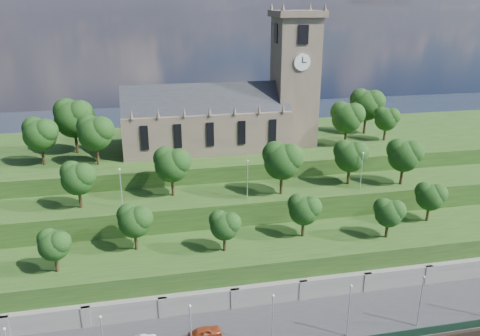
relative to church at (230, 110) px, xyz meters
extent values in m
cube|color=#2D2D30|center=(-0.79, -39.98, -21.52)|extent=(160.00, 12.00, 2.00)
cube|color=slate|center=(-0.79, -33.98, -20.02)|extent=(160.00, 2.00, 5.00)
cube|color=slate|center=(-35.79, -34.78, -20.02)|extent=(1.20, 0.60, 5.00)
cube|color=slate|center=(-25.79, -34.78, -20.02)|extent=(1.20, 0.60, 5.00)
cube|color=slate|center=(-15.79, -34.78, -20.02)|extent=(1.20, 0.60, 5.00)
cube|color=slate|center=(-5.79, -34.78, -20.02)|extent=(1.20, 0.60, 5.00)
cube|color=slate|center=(4.21, -34.78, -20.02)|extent=(1.20, 0.60, 5.00)
cube|color=slate|center=(14.21, -34.78, -20.02)|extent=(1.20, 0.60, 5.00)
cube|color=slate|center=(24.21, -34.78, -20.02)|extent=(1.20, 0.60, 5.00)
cube|color=#234316|center=(-0.79, -27.98, -18.52)|extent=(160.00, 12.00, 8.00)
cube|color=#234316|center=(-0.79, -16.98, -16.52)|extent=(160.00, 10.00, 12.00)
cube|color=#234316|center=(-0.79, 4.02, -15.02)|extent=(160.00, 32.00, 15.00)
cube|color=brown|center=(-4.79, 0.02, -3.52)|extent=(32.00, 12.00, 8.00)
cube|color=black|center=(-4.79, 0.02, 0.48)|extent=(32.00, 10.18, 10.18)
cone|color=brown|center=(-18.79, -5.98, 1.38)|extent=(0.70, 0.70, 1.80)
cone|color=brown|center=(-14.12, -5.98, 1.38)|extent=(0.70, 0.70, 1.80)
cone|color=brown|center=(-9.46, -5.98, 1.38)|extent=(0.70, 0.70, 1.80)
cone|color=brown|center=(-4.79, -5.98, 1.38)|extent=(0.70, 0.70, 1.80)
cone|color=brown|center=(-0.12, -5.98, 1.38)|extent=(0.70, 0.70, 1.80)
cone|color=brown|center=(4.54, -5.98, 1.38)|extent=(0.70, 0.70, 1.80)
cone|color=brown|center=(9.21, -5.98, 1.38)|extent=(0.70, 0.70, 1.80)
cube|color=black|center=(-16.79, -6.06, -3.02)|extent=(1.40, 0.25, 4.50)
cube|color=black|center=(-10.79, -6.06, -3.02)|extent=(1.40, 0.25, 4.50)
cube|color=black|center=(-4.79, -6.06, -3.02)|extent=(1.40, 0.25, 4.50)
cube|color=black|center=(1.21, -6.06, -3.02)|extent=(1.40, 0.25, 4.50)
cube|color=black|center=(7.21, -6.06, -3.02)|extent=(1.40, 0.25, 4.50)
cube|color=brown|center=(13.21, 0.02, 4.98)|extent=(8.00, 8.00, 25.00)
cube|color=brown|center=(13.21, 0.02, 18.08)|extent=(9.20, 9.20, 1.20)
cone|color=brown|center=(9.21, -3.98, 19.28)|extent=(0.80, 0.80, 1.60)
cone|color=brown|center=(9.21, 4.02, 19.28)|extent=(0.80, 0.80, 1.60)
cone|color=brown|center=(17.21, -3.98, 19.28)|extent=(0.80, 0.80, 1.60)
cone|color=brown|center=(17.21, 4.02, 19.28)|extent=(0.80, 0.80, 1.60)
cube|color=black|center=(13.21, -4.06, 14.48)|extent=(2.00, 0.25, 3.50)
cube|color=black|center=(13.21, 4.10, 14.48)|extent=(2.00, 0.25, 3.50)
cube|color=black|center=(9.13, 0.02, 14.48)|extent=(0.25, 2.00, 3.50)
cube|color=black|center=(17.29, 0.02, 14.48)|extent=(0.25, 2.00, 3.50)
cylinder|color=white|center=(13.21, -4.10, 9.48)|extent=(3.20, 0.30, 3.20)
cylinder|color=white|center=(17.33, 0.02, 9.48)|extent=(0.30, 3.20, 3.20)
cube|color=black|center=(13.21, -4.28, 9.98)|extent=(0.12, 0.05, 1.10)
cube|color=black|center=(13.61, -4.28, 9.48)|extent=(0.80, 0.05, 0.12)
cylinder|color=black|center=(-29.52, -29.98, -13.18)|extent=(0.48, 0.48, 2.69)
sphere|color=#12340E|center=(-29.52, -29.98, -10.58)|extent=(4.18, 4.18, 4.18)
sphere|color=#12340E|center=(-28.68, -30.40, -9.96)|extent=(3.13, 3.13, 3.13)
sphere|color=#12340E|center=(-30.25, -29.46, -9.75)|extent=(2.92, 2.92, 2.92)
cylinder|color=black|center=(-18.96, -25.98, -12.99)|extent=(0.50, 0.50, 3.07)
sphere|color=#12340E|center=(-18.96, -25.98, -10.02)|extent=(4.77, 4.77, 4.77)
sphere|color=#12340E|center=(-18.01, -26.46, -9.31)|extent=(3.58, 3.58, 3.58)
sphere|color=#12340E|center=(-19.80, -25.39, -9.07)|extent=(3.34, 3.34, 3.34)
cylinder|color=black|center=(-6.17, -28.98, -13.17)|extent=(0.48, 0.48, 2.71)
sphere|color=#12340E|center=(-6.17, -28.98, -10.55)|extent=(4.22, 4.22, 4.22)
sphere|color=#12340E|center=(-5.33, -29.41, -9.91)|extent=(3.16, 3.16, 3.16)
sphere|color=#12340E|center=(-6.91, -28.46, -9.70)|extent=(2.95, 2.95, 2.95)
cylinder|color=black|center=(6.60, -26.98, -13.03)|extent=(0.49, 0.49, 2.98)
sphere|color=#12340E|center=(6.60, -26.98, -10.14)|extent=(4.64, 4.64, 4.64)
sphere|color=#12340E|center=(7.53, -27.45, -9.45)|extent=(3.48, 3.48, 3.48)
sphere|color=#12340E|center=(5.79, -26.40, -9.22)|extent=(3.25, 3.25, 3.25)
cylinder|color=black|center=(19.28, -29.98, -13.14)|extent=(0.48, 0.48, 2.75)
sphere|color=#12340E|center=(19.28, -29.98, -10.48)|extent=(4.29, 4.29, 4.29)
sphere|color=#12340E|center=(20.14, -30.41, -9.84)|extent=(3.21, 3.21, 3.21)
sphere|color=#12340E|center=(18.53, -29.45, -9.62)|extent=(3.00, 3.00, 3.00)
cylinder|color=black|center=(28.85, -25.98, -13.06)|extent=(0.49, 0.49, 2.91)
sphere|color=#12340E|center=(28.85, -25.98, -10.25)|extent=(4.53, 4.53, 4.53)
sphere|color=#12340E|center=(29.76, -26.44, -9.57)|extent=(3.40, 3.40, 3.40)
sphere|color=#12340E|center=(28.06, -25.42, -9.34)|extent=(3.17, 3.17, 3.17)
cylinder|color=black|center=(-27.29, -17.98, -8.88)|extent=(0.51, 0.51, 3.27)
sphere|color=#12340E|center=(-27.29, -17.98, -5.72)|extent=(5.09, 5.09, 5.09)
sphere|color=#12340E|center=(-26.27, -18.49, -4.96)|extent=(3.82, 3.82, 3.82)
sphere|color=#12340E|center=(-28.18, -17.35, -4.70)|extent=(3.57, 3.57, 3.57)
cylinder|color=black|center=(-12.67, -15.98, -8.71)|extent=(0.52, 0.52, 3.62)
sphere|color=#12340E|center=(-12.67, -15.98, -5.22)|extent=(5.63, 5.63, 5.63)
sphere|color=#12340E|center=(-11.54, -16.55, -4.37)|extent=(4.22, 4.22, 4.22)
sphere|color=#12340E|center=(-13.66, -15.28, -4.09)|extent=(3.94, 3.94, 3.94)
cylinder|color=black|center=(5.30, -18.98, -8.57)|extent=(0.53, 0.53, 3.90)
sphere|color=#12340E|center=(5.30, -18.98, -4.80)|extent=(6.06, 6.06, 6.06)
sphere|color=#12340E|center=(6.51, -19.59, -3.89)|extent=(4.55, 4.55, 4.55)
sphere|color=#12340E|center=(4.24, -18.23, -3.59)|extent=(4.25, 4.25, 4.25)
cylinder|color=black|center=(18.31, -16.98, -8.80)|extent=(0.51, 0.51, 3.45)
sphere|color=#12340E|center=(18.31, -16.98, -5.46)|extent=(5.37, 5.37, 5.37)
sphere|color=#12340E|center=(19.38, -17.52, -4.66)|extent=(4.02, 4.02, 4.02)
sphere|color=#12340E|center=(17.37, -16.31, -4.39)|extent=(3.76, 3.76, 3.76)
cylinder|color=black|center=(27.51, -18.98, -8.74)|extent=(0.52, 0.52, 3.56)
sphere|color=#12340E|center=(27.51, -18.98, -5.31)|extent=(5.53, 5.53, 5.53)
sphere|color=#12340E|center=(28.61, -19.54, -4.48)|extent=(4.15, 4.15, 4.15)
sphere|color=#12340E|center=(26.54, -18.29, -4.20)|extent=(3.87, 3.87, 3.87)
cylinder|color=black|center=(-34.86, -3.98, -5.66)|extent=(0.53, 0.53, 3.73)
sphere|color=#12340E|center=(-34.86, -3.98, -2.05)|extent=(5.81, 5.81, 5.81)
sphere|color=#12340E|center=(-33.70, -4.57, -1.18)|extent=(4.35, 4.35, 4.35)
sphere|color=#12340E|center=(-35.88, -3.26, -0.89)|extent=(4.06, 4.06, 4.06)
cylinder|color=black|center=(-29.79, 2.02, -5.24)|extent=(0.56, 0.56, 4.56)
sphere|color=#12340E|center=(-29.79, 2.02, -0.84)|extent=(7.09, 7.09, 7.09)
sphere|color=#12340E|center=(-28.37, 1.31, 0.22)|extent=(5.31, 5.31, 5.31)
sphere|color=#12340E|center=(-31.03, 2.90, 0.58)|extent=(4.96, 4.96, 4.96)
cylinder|color=black|center=(-25.27, -5.98, -5.57)|extent=(0.53, 0.53, 3.90)
sphere|color=#12340E|center=(-25.27, -5.98, -1.80)|extent=(6.06, 6.06, 6.06)
sphere|color=#12340E|center=(-24.06, -6.59, -0.90)|extent=(4.55, 4.55, 4.55)
sphere|color=#12340E|center=(-26.33, -5.23, -0.59)|extent=(4.24, 4.24, 4.24)
cylinder|color=black|center=(23.16, -3.98, -5.58)|extent=(0.53, 0.53, 3.89)
sphere|color=#12340E|center=(23.16, -3.98, -1.81)|extent=(6.05, 6.05, 6.05)
sphere|color=#12340E|center=(24.37, -4.59, -0.90)|extent=(4.54, 4.54, 4.54)
sphere|color=#12340E|center=(22.10, -3.23, -0.60)|extent=(4.24, 4.24, 4.24)
cylinder|color=black|center=(31.24, 4.02, -5.38)|extent=(0.55, 0.55, 4.28)
sphere|color=#12340E|center=(31.24, 4.02, -1.25)|extent=(6.65, 6.65, 6.65)
sphere|color=#12340E|center=(32.57, 3.35, -0.25)|extent=(4.99, 4.99, 4.99)
sphere|color=#12340E|center=(30.08, 4.85, 0.08)|extent=(4.66, 4.66, 4.66)
cylinder|color=black|center=(32.92, -1.98, -5.99)|extent=(0.50, 0.50, 3.06)
sphere|color=#12340E|center=(32.92, -1.98, -3.03)|extent=(4.77, 4.77, 4.77)
sphere|color=#12340E|center=(33.88, -2.46, -2.31)|extent=(3.58, 3.58, 3.58)
sphere|color=#12340E|center=(32.09, -1.39, -2.07)|extent=(3.34, 3.34, 3.34)
sphere|color=silver|center=(-32.79, -43.48, -13.02)|extent=(0.36, 0.36, 0.36)
sphere|color=silver|center=(-22.79, -43.48, -13.02)|extent=(0.36, 0.36, 0.36)
cylinder|color=#B2B2B7|center=(-12.79, -43.48, -16.83)|extent=(0.16, 0.16, 7.38)
sphere|color=silver|center=(-12.79, -43.48, -13.02)|extent=(0.36, 0.36, 0.36)
cylinder|color=#B2B2B7|center=(-2.79, -43.48, -16.83)|extent=(0.16, 0.16, 7.38)
sphere|color=silver|center=(-2.79, -43.48, -13.02)|extent=(0.36, 0.36, 0.36)
cylinder|color=#B2B2B7|center=(7.21, -43.48, -16.83)|extent=(0.16, 0.16, 7.38)
sphere|color=silver|center=(7.21, -43.48, -13.02)|extent=(0.36, 0.36, 0.36)
cylinder|color=#B2B2B7|center=(17.21, -43.48, -16.83)|extent=(0.16, 0.16, 7.38)
sphere|color=silver|center=(17.21, -43.48, -13.02)|extent=(0.36, 0.36, 0.36)
cylinder|color=#B2B2B7|center=(-20.79, -19.98, -7.27)|extent=(0.16, 0.16, 6.50)
sphere|color=silver|center=(-20.79, -19.98, -3.90)|extent=(0.36, 0.36, 0.36)
cylinder|color=#B2B2B7|center=(-0.79, -19.98, -7.27)|extent=(0.16, 0.16, 6.50)
sphere|color=silver|center=(-0.79, -19.98, -3.90)|extent=(0.36, 0.36, 0.36)
cylinder|color=#B2B2B7|center=(19.21, -19.98, -7.27)|extent=(0.16, 0.16, 6.50)
sphere|color=silver|center=(19.21, -19.98, -3.90)|extent=(0.36, 0.36, 0.36)
imported|color=maroon|center=(-10.71, -40.05, -19.78)|extent=(4.58, 2.56, 1.47)
camera|label=1|loc=(-16.28, -89.28, 20.17)|focal=35.00mm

